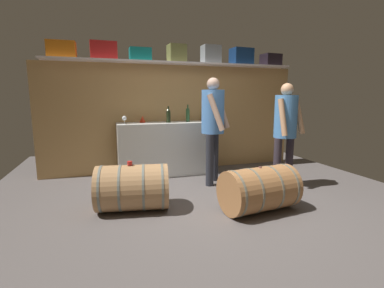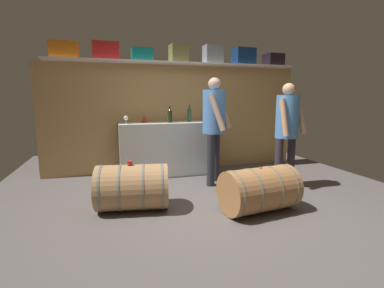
# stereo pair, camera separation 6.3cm
# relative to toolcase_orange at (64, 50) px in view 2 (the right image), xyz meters

# --- Properties ---
(ground_plane) EXTENTS (6.10, 7.59, 0.02)m
(ground_plane) POSITION_rel_toolcase_orange_xyz_m (1.91, -1.50, -2.16)
(ground_plane) COLOR #5A5351
(back_wall_panel) EXTENTS (4.90, 0.10, 1.99)m
(back_wall_panel) POSITION_rel_toolcase_orange_xyz_m (1.91, 0.15, -1.16)
(back_wall_panel) COLOR tan
(back_wall_panel) RESTS_ON ground
(high_shelf_board) EXTENTS (4.51, 0.40, 0.03)m
(high_shelf_board) POSITION_rel_toolcase_orange_xyz_m (1.91, 0.00, -0.15)
(high_shelf_board) COLOR white
(high_shelf_board) RESTS_ON back_wall_panel
(toolcase_orange) EXTENTS (0.43, 0.26, 0.26)m
(toolcase_orange) POSITION_rel_toolcase_orange_xyz_m (0.00, 0.00, 0.00)
(toolcase_orange) COLOR orange
(toolcase_orange) RESTS_ON high_shelf_board
(toolcase_red) EXTENTS (0.44, 0.26, 0.29)m
(toolcase_red) POSITION_rel_toolcase_orange_xyz_m (0.64, 0.00, 0.01)
(toolcase_red) COLOR red
(toolcase_red) RESTS_ON high_shelf_board
(toolcase_teal) EXTENTS (0.37, 0.27, 0.22)m
(toolcase_teal) POSITION_rel_toolcase_orange_xyz_m (1.25, 0.00, -0.02)
(toolcase_teal) COLOR #0F807D
(toolcase_teal) RESTS_ON high_shelf_board
(toolcase_olive) EXTENTS (0.32, 0.29, 0.31)m
(toolcase_olive) POSITION_rel_toolcase_orange_xyz_m (1.90, 0.00, 0.02)
(toolcase_olive) COLOR olive
(toolcase_olive) RESTS_ON high_shelf_board
(toolcase_grey) EXTENTS (0.34, 0.26, 0.33)m
(toolcase_grey) POSITION_rel_toolcase_orange_xyz_m (2.57, 0.00, 0.03)
(toolcase_grey) COLOR #8B949A
(toolcase_grey) RESTS_ON high_shelf_board
(toolcase_navy) EXTENTS (0.42, 0.31, 0.31)m
(toolcase_navy) POSITION_rel_toolcase_orange_xyz_m (3.21, 0.00, 0.02)
(toolcase_navy) COLOR navy
(toolcase_navy) RESTS_ON high_shelf_board
(toolcase_black) EXTENTS (0.37, 0.31, 0.23)m
(toolcase_black) POSITION_rel_toolcase_orange_xyz_m (3.86, 0.00, -0.02)
(toolcase_black) COLOR black
(toolcase_black) RESTS_ON high_shelf_board
(work_cabinet) EXTENTS (1.74, 0.54, 0.95)m
(work_cabinet) POSITION_rel_toolcase_orange_xyz_m (1.66, -0.18, -1.68)
(work_cabinet) COLOR white
(work_cabinet) RESTS_ON ground
(wine_bottle_green) EXTENTS (0.07, 0.07, 0.31)m
(wine_bottle_green) POSITION_rel_toolcase_orange_xyz_m (2.06, -0.17, -1.06)
(wine_bottle_green) COLOR #2E5531
(wine_bottle_green) RESTS_ON work_cabinet
(wine_bottle_clear) EXTENTS (0.07, 0.07, 0.31)m
(wine_bottle_clear) POSITION_rel_toolcase_orange_xyz_m (2.45, -0.02, -1.06)
(wine_bottle_clear) COLOR #AFBCC4
(wine_bottle_clear) RESTS_ON work_cabinet
(wine_bottle_dark) EXTENTS (0.08, 0.08, 0.29)m
(wine_bottle_dark) POSITION_rel_toolcase_orange_xyz_m (1.69, -0.24, -1.07)
(wine_bottle_dark) COLOR black
(wine_bottle_dark) RESTS_ON work_cabinet
(wine_glass) EXTENTS (0.08, 0.08, 0.14)m
(wine_glass) POSITION_rel_toolcase_orange_xyz_m (0.92, -0.29, -1.10)
(wine_glass) COLOR white
(wine_glass) RESTS_ON work_cabinet
(red_funnel) EXTENTS (0.11, 0.11, 0.11)m
(red_funnel) POSITION_rel_toolcase_orange_xyz_m (1.25, -0.05, -1.14)
(red_funnel) COLOR red
(red_funnel) RESTS_ON work_cabinet
(wine_barrel_near) EXTENTS (0.95, 0.70, 0.58)m
(wine_barrel_near) POSITION_rel_toolcase_orange_xyz_m (0.89, -1.69, -1.86)
(wine_barrel_near) COLOR #AE8153
(wine_barrel_near) RESTS_ON ground
(wine_barrel_far) EXTENTS (0.97, 0.66, 0.56)m
(wine_barrel_far) POSITION_rel_toolcase_orange_xyz_m (2.38, -2.19, -1.87)
(wine_barrel_far) COLOR #A97143
(wine_barrel_far) RESTS_ON ground
(tasting_cup) EXTENTS (0.06, 0.06, 0.05)m
(tasting_cup) POSITION_rel_toolcase_orange_xyz_m (0.87, -1.69, -1.55)
(tasting_cup) COLOR red
(tasting_cup) RESTS_ON wine_barrel_near
(winemaker_pouring) EXTENTS (0.51, 0.42, 1.61)m
(winemaker_pouring) POSITION_rel_toolcase_orange_xyz_m (3.25, -1.44, -1.17)
(winemaker_pouring) COLOR #322A32
(winemaker_pouring) RESTS_ON ground
(visitor_tasting) EXTENTS (0.52, 0.57, 1.70)m
(visitor_tasting) POSITION_rel_toolcase_orange_xyz_m (2.26, -0.94, -1.11)
(visitor_tasting) COLOR #292B34
(visitor_tasting) RESTS_ON ground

